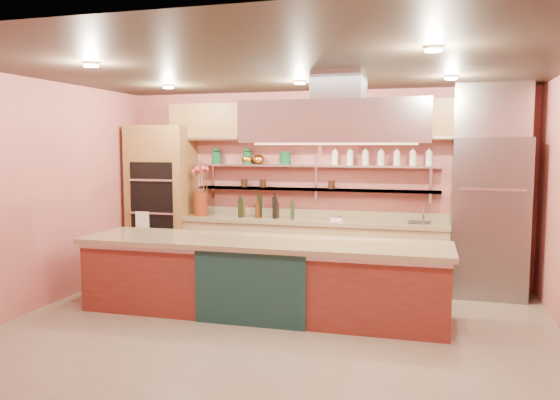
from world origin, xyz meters
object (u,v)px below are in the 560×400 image
(island, at_px, (262,277))
(flower_vase, at_px, (201,204))
(green_canister, at_px, (285,158))
(kitchen_scale, at_px, (337,217))
(copper_kettle, at_px, (259,159))
(refrigerator, at_px, (488,217))

(island, xyz_separation_m, flower_vase, (-1.48, 1.61, 0.66))
(green_canister, bearing_deg, island, -83.69)
(flower_vase, xyz_separation_m, kitchen_scale, (2.10, 0.00, -0.13))
(copper_kettle, bearing_deg, refrigerator, -4.03)
(flower_vase, bearing_deg, green_canister, 9.75)
(refrigerator, bearing_deg, flower_vase, 179.86)
(island, bearing_deg, flower_vase, 132.09)
(refrigerator, distance_m, kitchen_scale, 2.03)
(kitchen_scale, bearing_deg, copper_kettle, 156.00)
(island, bearing_deg, refrigerator, 30.72)
(flower_vase, distance_m, kitchen_scale, 2.11)
(flower_vase, distance_m, copper_kettle, 1.12)
(island, bearing_deg, green_canister, 95.81)
(refrigerator, bearing_deg, island, -148.78)
(copper_kettle, distance_m, green_canister, 0.42)
(copper_kettle, bearing_deg, island, -71.36)
(flower_vase, relative_size, kitchen_scale, 2.27)
(kitchen_scale, bearing_deg, refrigerator, -14.21)
(kitchen_scale, height_order, copper_kettle, copper_kettle)
(flower_vase, bearing_deg, copper_kettle, 14.28)
(copper_kettle, bearing_deg, flower_vase, -165.72)
(refrigerator, height_order, copper_kettle, refrigerator)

